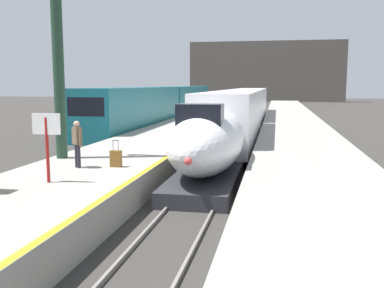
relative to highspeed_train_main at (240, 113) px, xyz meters
The scene contains 14 objects.
platform_left 6.39m from the highspeed_train_main, 130.51° to the right, with size 4.80×110.00×1.05m, color gray.
platform_right 6.39m from the highspeed_train_main, 49.49° to the right, with size 4.80×110.00×1.05m, color gray.
platform_left_safety_stripe 5.13m from the highspeed_train_main, 110.48° to the right, with size 0.20×107.80×0.01m, color yellow.
rail_main_left 2.82m from the highspeed_train_main, 110.66° to the right, with size 0.08×110.00×0.12m, color slate.
rail_main_right 2.82m from the highspeed_train_main, 69.34° to the right, with size 0.08×110.00×0.12m, color slate.
rail_secondary_left 9.26m from the highspeed_train_main, 167.33° to the right, with size 0.08×110.00×0.12m, color slate.
rail_secondary_right 7.84m from the highspeed_train_main, 164.85° to the right, with size 0.08×110.00×0.12m, color slate.
highspeed_train_main is the anchor object (origin of this frame).
regional_train_adjacent 12.45m from the highspeed_train_main, 130.59° to the left, with size 2.85×36.60×3.80m.
station_column_mid 17.66m from the highspeed_train_main, 110.42° to the right, with size 4.00×0.68×9.99m.
passenger_near_edge 18.18m from the highspeed_train_main, 103.79° to the right, with size 0.47×0.41×1.69m.
rolling_suitcase 17.53m from the highspeed_train_main, 99.98° to the right, with size 0.40×0.22×0.98m.
departure_info_board 20.48m from the highspeed_train_main, 101.72° to the right, with size 0.90×0.10×2.12m.
terminus_back_wall 72.69m from the highspeed_train_main, 90.00° to the left, with size 36.00×2.00×14.00m, color #4C4742.
Camera 1 is at (2.65, -2.52, 4.03)m, focal length 40.66 mm.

